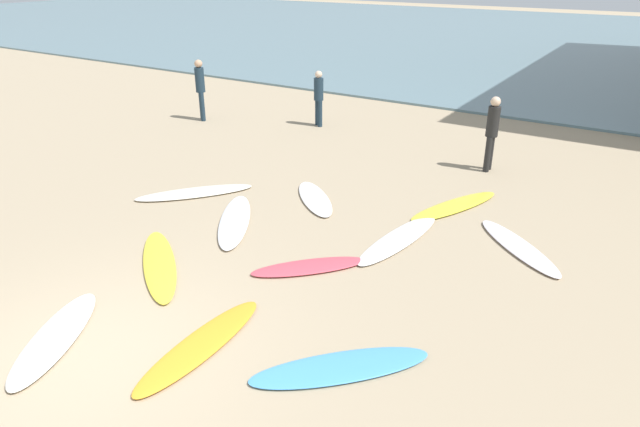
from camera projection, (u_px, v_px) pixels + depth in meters
The scene contains 16 objects.
ground_plane at pixel (87, 356), 7.12m from camera, with size 120.00×120.00×0.00m, color tan.
ocean_water at pixel (584, 42), 33.56m from camera, with size 120.00×40.00×0.08m, color slate.
surfboard_0 at pixel (315, 198), 11.71m from camera, with size 0.55×1.95×0.08m, color white.
surfboard_1 at pixel (159, 264), 9.19m from camera, with size 0.51×2.50×0.07m, color yellow.
surfboard_2 at pixel (399, 239), 10.03m from camera, with size 0.53×2.50×0.07m, color silver.
surfboard_3 at pixel (55, 337), 7.42m from camera, with size 0.59×2.12×0.08m, color silver.
surfboard_4 at pixel (341, 367), 6.88m from camera, with size 0.59×2.28×0.06m, color #4B9EE2.
surfboard_5 at pixel (201, 344), 7.28m from camera, with size 0.53×2.30×0.07m, color orange.
surfboard_6 at pixel (195, 193), 12.00m from camera, with size 0.59×2.48×0.08m, color silver.
surfboard_7 at pixel (309, 267), 9.12m from camera, with size 0.48×1.91×0.07m, color #DF4B5A.
surfboard_8 at pixel (235, 221), 10.71m from camera, with size 0.56×2.44×0.08m, color white.
surfboard_9 at pixel (455, 206), 11.36m from camera, with size 0.52×2.42×0.07m, color yellow.
surfboard_10 at pixel (518, 247), 9.74m from camera, with size 0.50×2.23×0.08m, color white.
beachgoer_near at pixel (492, 130), 12.97m from camera, with size 0.28×0.34×1.76m.
beachgoer_mid at pixel (200, 87), 17.12m from camera, with size 0.39×0.39×1.84m.
beachgoer_far at pixel (319, 96), 16.58m from camera, with size 0.39×0.39×1.63m.
Camera 1 is at (5.59, -3.22, 4.59)m, focal length 31.57 mm.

